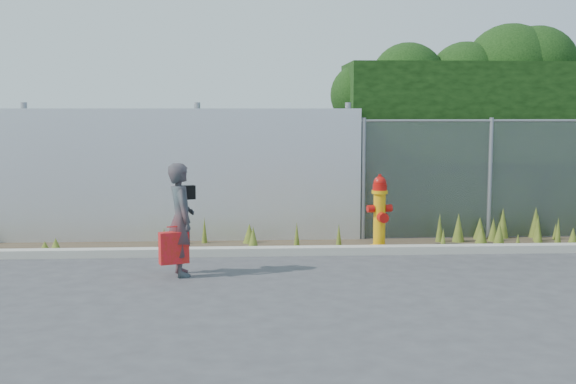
# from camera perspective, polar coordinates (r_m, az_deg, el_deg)

# --- Properties ---
(ground) EXTENTS (80.00, 80.00, 0.00)m
(ground) POSITION_cam_1_polar(r_m,az_deg,el_deg) (9.18, 2.38, -7.18)
(ground) COLOR #3E3E40
(ground) RESTS_ON ground
(curb) EXTENTS (16.00, 0.22, 0.12)m
(curb) POSITION_cam_1_polar(r_m,az_deg,el_deg) (10.92, 1.46, -4.66)
(curb) COLOR #AAA79A
(curb) RESTS_ON ground
(weed_strip) EXTENTS (16.00, 1.30, 0.55)m
(weed_strip) POSITION_cam_1_polar(r_m,az_deg,el_deg) (11.72, 6.27, -3.49)
(weed_strip) COLOR #433526
(weed_strip) RESTS_ON ground
(corrugated_fence) EXTENTS (8.50, 0.21, 2.30)m
(corrugated_fence) POSITION_cam_1_polar(r_m,az_deg,el_deg) (12.17, -14.43, 1.24)
(corrugated_fence) COLOR silver
(corrugated_fence) RESTS_ON ground
(chainlink_fence) EXTENTS (6.50, 0.07, 2.05)m
(chainlink_fence) POSITION_cam_1_polar(r_m,az_deg,el_deg) (12.99, 20.04, 1.05)
(chainlink_fence) COLOR gray
(chainlink_fence) RESTS_ON ground
(hedge) EXTENTS (7.59, 1.83, 3.74)m
(hedge) POSITION_cam_1_polar(r_m,az_deg,el_deg) (13.97, 19.14, 5.42)
(hedge) COLOR black
(hedge) RESTS_ON ground
(fire_hydrant) EXTENTS (0.40, 0.35, 1.18)m
(fire_hydrant) POSITION_cam_1_polar(r_m,az_deg,el_deg) (11.35, 7.24, -1.67)
(fire_hydrant) COLOR #E3A10B
(fire_hydrant) RESTS_ON ground
(woman) EXTENTS (0.50, 0.62, 1.49)m
(woman) POSITION_cam_1_polar(r_m,az_deg,el_deg) (9.57, -8.47, -2.16)
(woman) COLOR #0E5459
(woman) RESTS_ON ground
(red_tote_bag) EXTENTS (0.38, 0.14, 0.49)m
(red_tote_bag) POSITION_cam_1_polar(r_m,az_deg,el_deg) (9.49, -9.01, -4.37)
(red_tote_bag) COLOR #A02509
(black_shoulder_bag) EXTENTS (0.25, 0.10, 0.19)m
(black_shoulder_bag) POSITION_cam_1_polar(r_m,az_deg,el_deg) (9.67, -8.09, -0.04)
(black_shoulder_bag) COLOR black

